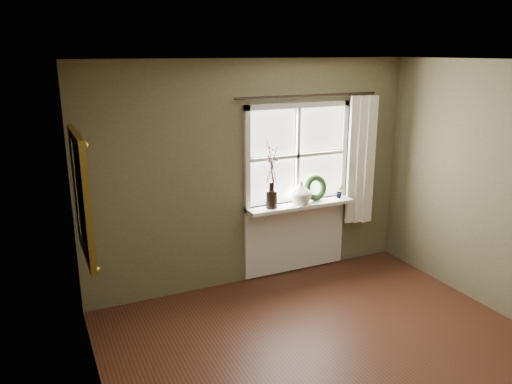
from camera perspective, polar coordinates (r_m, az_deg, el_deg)
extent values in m
plane|color=silver|center=(3.66, 15.13, 14.15)|extent=(4.50, 4.50, 0.00)
cube|color=brown|center=(5.79, -0.41, 2.10)|extent=(4.00, 0.10, 2.60)
cube|color=brown|center=(3.15, -17.60, -10.85)|extent=(0.10, 4.50, 2.60)
cube|color=white|center=(6.07, 4.64, -1.31)|extent=(1.36, 0.06, 0.06)
cube|color=white|center=(5.83, 4.90, 9.83)|extent=(1.36, 0.06, 0.06)
cube|color=white|center=(5.64, -1.01, 3.60)|extent=(0.06, 0.06, 1.24)
cube|color=white|center=(6.27, 9.96, 4.61)|extent=(0.06, 0.06, 1.24)
cube|color=white|center=(5.92, 4.77, 4.15)|extent=(1.24, 0.05, 0.04)
cube|color=white|center=(5.92, 4.77, 4.15)|extent=(0.04, 0.05, 1.12)
cube|color=white|center=(5.74, 1.86, 6.81)|extent=(0.59, 0.01, 0.53)
cube|color=white|center=(6.06, 7.41, 7.17)|extent=(0.59, 0.01, 0.53)
cube|color=white|center=(5.86, 1.81, 1.11)|extent=(0.59, 0.01, 0.53)
cube|color=white|center=(6.17, 7.22, 1.75)|extent=(0.59, 0.01, 0.53)
cube|color=white|center=(5.98, 5.11, -1.48)|extent=(1.36, 0.26, 0.04)
cube|color=white|center=(6.22, 4.51, -5.08)|extent=(1.36, 0.04, 0.88)
cylinder|color=black|center=(5.77, 1.78, -0.80)|extent=(0.17, 0.17, 0.21)
imported|color=silver|center=(5.94, 5.15, -0.03)|extent=(0.33, 0.33, 0.27)
torus|color=#223D1B|center=(6.09, 6.79, 0.16)|extent=(0.33, 0.17, 0.33)
imported|color=#223D1B|center=(5.76, 1.45, -0.95)|extent=(0.11, 0.09, 0.18)
imported|color=#223D1B|center=(6.24, 9.54, 0.06)|extent=(0.09, 0.08, 0.16)
cube|color=white|center=(6.33, 11.80, 3.55)|extent=(0.36, 0.12, 1.59)
cylinder|color=black|center=(5.83, 6.04, 10.89)|extent=(1.84, 0.03, 0.03)
cube|color=white|center=(4.56, -19.46, -0.46)|extent=(0.02, 0.78, 0.96)
cube|color=olive|center=(4.45, -19.95, 5.98)|extent=(0.05, 0.94, 0.08)
cube|color=olive|center=(4.72, -18.77, -6.50)|extent=(0.05, 0.94, 0.08)
cube|color=olive|center=(4.15, -18.70, -1.95)|extent=(0.05, 0.08, 0.96)
cube|color=olive|center=(4.97, -19.87, 0.81)|extent=(0.05, 0.08, 0.96)
sphere|color=silver|center=(4.43, -19.19, 5.24)|extent=(0.04, 0.04, 0.04)
sphere|color=silver|center=(4.47, -19.19, 4.80)|extent=(0.04, 0.04, 0.04)
sphere|color=silver|center=(4.49, -19.29, 5.49)|extent=(0.04, 0.04, 0.04)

